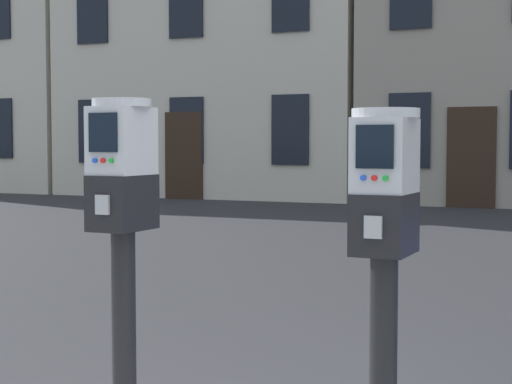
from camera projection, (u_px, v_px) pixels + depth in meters
The scene contains 3 objects.
parking_meter_near_kerb at pixel (123, 214), 2.98m from camera, with size 0.22×0.25×1.36m.
parking_meter_twin_adjacent at pixel (384, 236), 2.59m from camera, with size 0.22×0.25×1.31m.
townhouse_cream_stone at pixel (25, 33), 24.96m from camera, with size 6.29×6.15×9.52m.
Camera 1 is at (1.06, -2.84, 1.34)m, focal length 56.80 mm.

